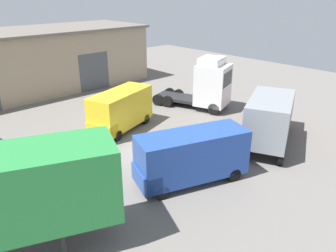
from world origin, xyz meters
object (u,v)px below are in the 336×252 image
Objects in this scene: box_truck_red at (271,116)px; delivery_van_yellow at (120,110)px; tractor_unit_white at (208,85)px; delivery_van_blue at (190,156)px.

delivery_van_yellow is at bearing 100.61° from box_truck_red.
tractor_unit_white is 1.22× the size of delivery_van_yellow.
box_truck_red is at bearing 106.92° from delivery_van_yellow.
tractor_unit_white is at bearing 153.21° from delivery_van_yellow.
tractor_unit_white is 7.98m from delivery_van_yellow.
tractor_unit_white is at bearing -124.42° from delivery_van_blue.
box_truck_red is at bearing -36.64° from tractor_unit_white.
delivery_van_blue is 8.07m from delivery_van_yellow.
delivery_van_yellow is at bearing -80.30° from delivery_van_blue.
tractor_unit_white is 11.45m from delivery_van_blue.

